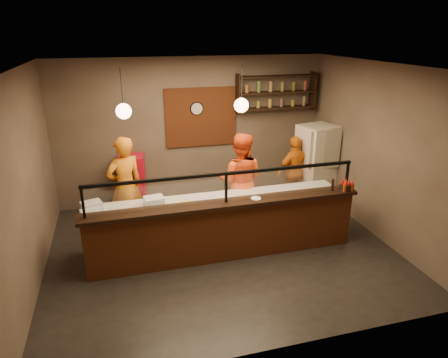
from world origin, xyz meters
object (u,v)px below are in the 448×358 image
object	(u,v)px
cook_left	(125,186)
cook_right	(294,172)
wall_clock	(197,109)
fridge	(316,164)
red_cooler	(133,183)
pizza_dough	(224,201)
pepper_mill	(332,185)
cook_mid	(240,180)
condiment_caddy	(347,187)

from	to	relation	value
cook_left	cook_right	distance (m)	3.64
wall_clock	fridge	distance (m)	2.93
red_cooler	pizza_dough	world-z (taller)	red_cooler
cook_left	pepper_mill	size ratio (longest dim) A/B	9.02
cook_mid	pepper_mill	xyz separation A→B (m)	(1.33, -1.17, 0.21)
cook_right	red_cooler	distance (m)	3.52
red_cooler	pizza_dough	distance (m)	2.55
pepper_mill	condiment_caddy	bearing A→B (deg)	-11.46
cook_left	condiment_caddy	size ratio (longest dim) A/B	9.73
cook_left	cook_right	bearing A→B (deg)	161.43
cook_right	fridge	xyz separation A→B (m)	(0.55, 0.08, 0.09)
cook_left	cook_right	xyz separation A→B (m)	(3.63, 0.32, -0.16)
red_cooler	pizza_dough	xyz separation A→B (m)	(1.48, -2.05, 0.29)
pepper_mill	cook_left	bearing A→B (deg)	157.83
wall_clock	pizza_dough	distance (m)	2.65
pizza_dough	pepper_mill	world-z (taller)	pepper_mill
fridge	condiment_caddy	distance (m)	1.95
cook_mid	pepper_mill	world-z (taller)	cook_mid
wall_clock	red_cooler	world-z (taller)	wall_clock
fridge	cook_mid	bearing A→B (deg)	-175.46
wall_clock	cook_right	bearing A→B (deg)	-27.40
wall_clock	cook_mid	size ratio (longest dim) A/B	0.16
cook_left	pepper_mill	distance (m)	3.81
cook_left	cook_right	world-z (taller)	cook_left
cook_mid	fridge	xyz separation A→B (m)	(1.99, 0.67, -0.07)
wall_clock	condiment_caddy	world-z (taller)	wall_clock
cook_mid	condiment_caddy	xyz separation A→B (m)	(1.59, -1.22, 0.16)
pizza_dough	pepper_mill	bearing A→B (deg)	-12.41
fridge	cook_left	bearing A→B (deg)	171.49
cook_mid	cook_right	bearing A→B (deg)	-133.82
wall_clock	fridge	bearing A→B (deg)	-20.44
cook_right	fridge	bearing A→B (deg)	173.93
red_cooler	condiment_caddy	distance (m)	4.42
red_cooler	condiment_caddy	world-z (taller)	red_cooler
pizza_dough	wall_clock	bearing A→B (deg)	89.59
cook_mid	red_cooler	xyz separation A→B (m)	(-2.01, 1.29, -0.33)
cook_right	pepper_mill	xyz separation A→B (m)	(-0.11, -1.76, 0.37)
cook_mid	condiment_caddy	distance (m)	2.01
wall_clock	red_cooler	distance (m)	2.13
fridge	pizza_dough	world-z (taller)	fridge
fridge	red_cooler	bearing A→B (deg)	157.13
cook_mid	cook_right	xyz separation A→B (m)	(1.44, 0.59, -0.16)
condiment_caddy	pepper_mill	world-z (taller)	pepper_mill
cook_mid	pepper_mill	size ratio (longest dim) A/B	8.95
cook_mid	fridge	world-z (taller)	cook_mid
fridge	pizza_dough	distance (m)	2.89
wall_clock	cook_mid	xyz separation A→B (m)	(0.51, -1.60, -1.15)
red_cooler	cook_right	bearing A→B (deg)	-2.84
wall_clock	cook_left	bearing A→B (deg)	-141.46
cook_left	condiment_caddy	bearing A→B (deg)	134.84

